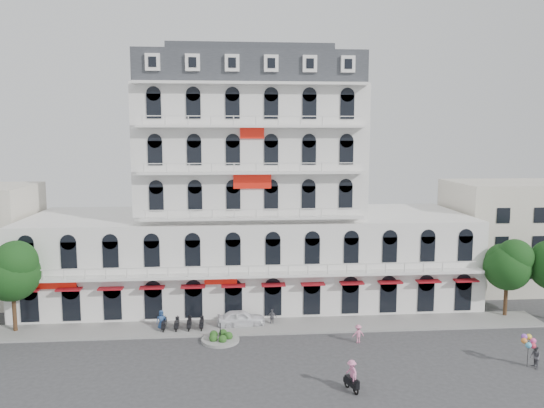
# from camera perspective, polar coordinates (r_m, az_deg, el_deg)

# --- Properties ---
(ground) EXTENTS (120.00, 120.00, 0.00)m
(ground) POSITION_cam_1_polar(r_m,az_deg,el_deg) (40.75, -1.30, -17.57)
(ground) COLOR #38383A
(ground) RESTS_ON ground
(sidewalk) EXTENTS (53.00, 4.00, 0.16)m
(sidewalk) POSITION_cam_1_polar(r_m,az_deg,el_deg) (49.02, -1.91, -13.05)
(sidewalk) COLOR gray
(sidewalk) RESTS_ON ground
(main_building) EXTENTS (45.00, 15.00, 25.80)m
(main_building) POSITION_cam_1_polar(r_m,az_deg,el_deg) (55.39, -2.39, -0.11)
(main_building) COLOR silver
(main_building) RESTS_ON ground
(flank_building_east) EXTENTS (14.00, 10.00, 12.00)m
(flank_building_east) POSITION_cam_1_polar(r_m,az_deg,el_deg) (66.25, 24.50, -3.01)
(flank_building_east) COLOR beige
(flank_building_east) RESTS_ON ground
(traffic_island) EXTENTS (3.20, 3.20, 1.60)m
(traffic_island) POSITION_cam_1_polar(r_m,az_deg,el_deg) (46.12, -5.58, -14.19)
(traffic_island) COLOR gray
(traffic_island) RESTS_ON ground
(parked_scooter_row) EXTENTS (4.40, 1.80, 1.10)m
(parked_scooter_row) POSITION_cam_1_polar(r_m,az_deg,el_deg) (49.00, -9.54, -13.25)
(parked_scooter_row) COLOR black
(parked_scooter_row) RESTS_ON ground
(tree_west_inner) EXTENTS (4.76, 4.76, 8.25)m
(tree_west_inner) POSITION_cam_1_polar(r_m,az_deg,el_deg) (51.37, -26.16, -6.32)
(tree_west_inner) COLOR #382314
(tree_west_inner) RESTS_ON ground
(tree_east_inner) EXTENTS (4.40, 4.37, 7.57)m
(tree_east_inner) POSITION_cam_1_polar(r_m,az_deg,el_deg) (54.97, 24.07, -5.85)
(tree_east_inner) COLOR #382314
(tree_east_inner) RESTS_ON ground
(parked_car) EXTENTS (4.41, 2.03, 1.47)m
(parked_car) POSITION_cam_1_polar(r_m,az_deg,el_deg) (49.23, -3.35, -12.15)
(parked_car) COLOR white
(parked_car) RESTS_ON ground
(rider_center) EXTENTS (0.99, 1.64, 2.20)m
(rider_center) POSITION_cam_1_polar(r_m,az_deg,el_deg) (37.95, 8.55, -17.69)
(rider_center) COLOR black
(rider_center) RESTS_ON ground
(pedestrian_left) EXTENTS (0.94, 0.70, 1.76)m
(pedestrian_left) POSITION_cam_1_polar(r_m,az_deg,el_deg) (49.28, -11.82, -12.10)
(pedestrian_left) COLOR navy
(pedestrian_left) RESTS_ON ground
(pedestrian_mid) EXTENTS (0.94, 0.61, 1.49)m
(pedestrian_mid) POSITION_cam_1_polar(r_m,az_deg,el_deg) (49.36, 0.02, -12.07)
(pedestrian_mid) COLOR #58585F
(pedestrian_mid) RESTS_ON ground
(pedestrian_right) EXTENTS (1.07, 0.71, 1.56)m
(pedestrian_right) POSITION_cam_1_polar(r_m,az_deg,el_deg) (46.01, 9.26, -13.61)
(pedestrian_right) COLOR pink
(pedestrian_right) RESTS_ON ground
(balloon_vendor) EXTENTS (1.33, 1.27, 2.45)m
(balloon_vendor) POSITION_cam_1_polar(r_m,az_deg,el_deg) (45.20, 26.26, -14.04)
(balloon_vendor) COLOR #5B5A62
(balloon_vendor) RESTS_ON ground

